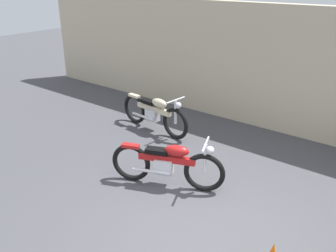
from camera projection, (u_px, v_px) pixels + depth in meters
The scene contains 4 objects.
ground_plane at pixel (207, 239), 5.26m from camera, with size 40.00×40.00×0.00m, color #47474C.
building_wall at pixel (318, 76), 7.95m from camera, with size 18.00×0.30×2.99m, color beige.
motorcycle_red at pixel (168, 164), 6.42m from camera, with size 2.00×0.99×0.95m.
motorcycle_cream at pixel (154, 113), 8.71m from camera, with size 2.18×0.61×0.98m.
Camera 1 is at (2.11, -3.64, 3.62)m, focal length 38.16 mm.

